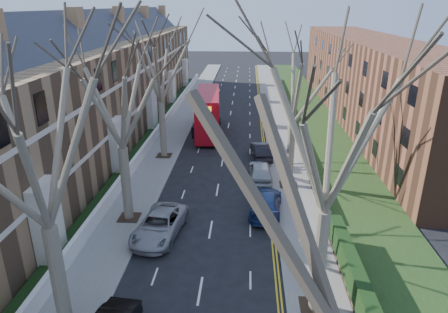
# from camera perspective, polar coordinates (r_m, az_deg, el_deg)

# --- Properties ---
(pavement_left) EXTENTS (3.00, 102.00, 0.12)m
(pavement_left) POSITION_cam_1_polar(r_m,az_deg,el_deg) (49.34, -6.35, 4.61)
(pavement_left) COLOR slate
(pavement_left) RESTS_ON ground
(pavement_right) EXTENTS (3.00, 102.00, 0.12)m
(pavement_right) POSITION_cam_1_polar(r_m,az_deg,el_deg) (48.79, 7.73, 4.36)
(pavement_right) COLOR slate
(pavement_right) RESTS_ON ground
(terrace_left) EXTENTS (9.70, 78.00, 13.60)m
(terrace_left) POSITION_cam_1_polar(r_m,az_deg,el_deg) (42.60, -18.76, 8.61)
(terrace_left) COLOR olive
(terrace_left) RESTS_ON ground
(flats_right) EXTENTS (13.97, 54.00, 10.00)m
(flats_right) POSITION_cam_1_polar(r_m,az_deg,el_deg) (53.62, 20.20, 10.20)
(flats_right) COLOR brown
(flats_right) RESTS_ON ground
(front_wall_left) EXTENTS (0.30, 78.00, 1.00)m
(front_wall_left) POSITION_cam_1_polar(r_m,az_deg,el_deg) (42.03, -10.37, 2.27)
(front_wall_left) COLOR white
(front_wall_left) RESTS_ON ground
(grass_verge_right) EXTENTS (6.00, 102.00, 0.06)m
(grass_verge_right) POSITION_cam_1_polar(r_m,az_deg,el_deg) (49.31, 12.97, 4.30)
(grass_verge_right) COLOR #223915
(grass_verge_right) RESTS_ON ground
(tree_left_mid) EXTENTS (10.50, 10.50, 14.71)m
(tree_left_mid) POSITION_cam_1_polar(r_m,az_deg,el_deg) (16.36, -25.80, 3.61)
(tree_left_mid) COLOR #736752
(tree_left_mid) RESTS_ON ground
(tree_left_far) EXTENTS (10.15, 10.15, 14.22)m
(tree_left_far) POSITION_cam_1_polar(r_m,az_deg,el_deg) (25.37, -15.10, 9.79)
(tree_left_far) COLOR #736752
(tree_left_far) RESTS_ON ground
(tree_left_dist) EXTENTS (10.50, 10.50, 14.71)m
(tree_left_dist) POSITION_cam_1_polar(r_m,az_deg,el_deg) (36.77, -9.35, 14.00)
(tree_left_dist) COLOR #736752
(tree_left_dist) RESTS_ON ground
(tree_right_mid) EXTENTS (10.50, 10.50, 14.71)m
(tree_right_mid) POSITION_cam_1_polar(r_m,az_deg,el_deg) (16.59, 15.41, 5.19)
(tree_right_mid) COLOR #736752
(tree_right_mid) RESTS_ON ground
(tree_right_far) EXTENTS (10.15, 10.15, 14.22)m
(tree_right_far) POSITION_cam_1_polar(r_m,az_deg,el_deg) (30.20, 10.19, 11.87)
(tree_right_far) COLOR #736752
(tree_right_far) RESTS_ON ground
(double_decker_bus) EXTENTS (3.40, 11.21, 4.62)m
(double_decker_bus) POSITION_cam_1_polar(r_m,az_deg,el_deg) (45.17, -2.30, 6.11)
(double_decker_bus) COLOR #A40B17
(double_decker_bus) RESTS_ON ground
(car_left_far) EXTENTS (3.21, 5.73, 1.51)m
(car_left_far) POSITION_cam_1_polar(r_m,az_deg,el_deg) (25.95, -9.19, -9.63)
(car_left_far) COLOR #959599
(car_left_far) RESTS_ON ground
(car_right_near) EXTENTS (2.64, 5.46, 1.53)m
(car_right_near) POSITION_cam_1_polar(r_m,az_deg,el_deg) (28.45, 5.98, -6.54)
(car_right_near) COLOR navy
(car_right_near) RESTS_ON ground
(car_right_mid) EXTENTS (2.06, 4.77, 1.60)m
(car_right_mid) POSITION_cam_1_polar(r_m,az_deg,el_deg) (33.40, 5.18, -2.11)
(car_right_mid) COLOR #A0A3A8
(car_right_mid) RESTS_ON ground
(car_right_far) EXTENTS (2.13, 4.70, 1.50)m
(car_right_far) POSITION_cam_1_polar(r_m,az_deg,el_deg) (38.28, 5.32, 0.86)
(car_right_far) COLOR black
(car_right_far) RESTS_ON ground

